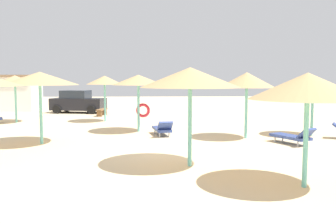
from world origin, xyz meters
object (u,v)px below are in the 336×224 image
(parasol_3, at_px, (313,86))
(parasol_0, at_px, (308,86))
(beach_cabana, at_px, (14,93))
(parked_car, at_px, (78,102))
(parasol_1, at_px, (138,81))
(lounger_2, at_px, (293,136))
(parasol_4, at_px, (15,81))
(parasol_9, at_px, (190,78))
(parasol_5, at_px, (40,79))
(lounger_1, at_px, (162,129))
(parasol_8, at_px, (105,80))
(parasol_2, at_px, (247,80))
(bench_0, at_px, (102,111))

(parasol_3, bearing_deg, parasol_0, -114.94)
(beach_cabana, bearing_deg, parked_car, -20.91)
(parasol_1, xyz_separation_m, lounger_2, (6.31, -3.69, -2.20))
(parasol_4, height_order, parasol_9, parasol_9)
(parasol_5, bearing_deg, lounger_1, 22.36)
(parasol_0, distance_m, parasol_8, 15.26)
(lounger_2, distance_m, beach_cabana, 23.31)
(parasol_8, bearing_deg, parasol_9, -70.74)
(parasol_5, distance_m, lounger_2, 10.36)
(parasol_2, relative_size, bench_0, 1.88)
(parasol_3, xyz_separation_m, bench_0, (-10.91, 9.32, -1.95))
(parasol_3, xyz_separation_m, parasol_5, (-11.80, -1.68, 0.32))
(parasol_2, xyz_separation_m, parasol_5, (-8.57, -1.07, 0.07))
(parasol_0, relative_size, beach_cabana, 0.67)
(lounger_2, bearing_deg, bench_0, 128.79)
(parasol_2, distance_m, parasol_9, 5.80)
(parasol_2, xyz_separation_m, parasol_9, (-2.99, -4.97, 0.10))
(parasol_0, xyz_separation_m, parked_car, (-9.41, 19.56, -1.63))
(parked_car, distance_m, beach_cabana, 6.02)
(parasol_5, height_order, bench_0, parasol_5)
(parasol_3, distance_m, parasol_5, 11.92)
(parasol_1, distance_m, parasol_4, 8.50)
(parasol_9, bearing_deg, parasol_3, 41.88)
(parasol_4, height_order, lounger_1, parasol_4)
(parasol_1, bearing_deg, parked_car, 116.37)
(parasol_3, bearing_deg, parasol_8, 149.94)
(parasol_4, bearing_deg, parasol_8, 3.15)
(parasol_2, distance_m, parasol_8, 9.58)
(parasol_9, distance_m, bench_0, 15.78)
(lounger_1, xyz_separation_m, beach_cabana, (-11.76, 13.50, 1.16))
(parasol_8, xyz_separation_m, lounger_2, (8.52, -8.06, -2.19))
(parasol_4, bearing_deg, parked_car, 68.25)
(parasol_3, distance_m, parasol_4, 16.47)
(parasol_1, bearing_deg, bench_0, 110.42)
(parasol_2, height_order, parasol_4, parasol_2)
(bench_0, xyz_separation_m, parked_car, (-2.15, 2.40, 0.48))
(parasol_2, distance_m, parasol_5, 8.64)
(parasol_0, height_order, lounger_1, parasol_0)
(parasol_5, relative_size, lounger_2, 1.55)
(parasol_0, height_order, parasol_4, parasol_4)
(parasol_0, height_order, parasol_9, parasol_9)
(parasol_8, distance_m, lounger_2, 11.93)
(parasol_0, bearing_deg, parasol_2, 86.64)
(parasol_4, bearing_deg, lounger_1, -31.62)
(parasol_2, height_order, bench_0, parasol_2)
(bench_0, bearing_deg, parasol_9, -72.51)
(parasol_1, bearing_deg, parasol_3, -10.99)
(parasol_0, distance_m, lounger_2, 6.40)
(parasol_1, height_order, parasol_4, parasol_1)
(parasol_4, height_order, beach_cabana, beach_cabana)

